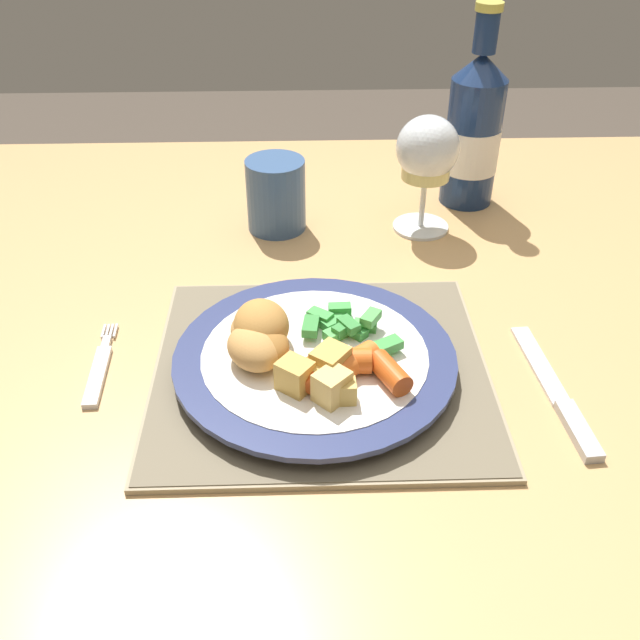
{
  "coord_description": "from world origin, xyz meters",
  "views": [
    {
      "loc": [
        -0.02,
        -0.67,
        1.18
      ],
      "look_at": [
        -0.01,
        -0.12,
        0.78
      ],
      "focal_mm": 40.0,
      "sensor_mm": 36.0,
      "label": 1
    }
  ],
  "objects_px": {
    "wine_glass": "(427,154)",
    "table_knife": "(560,399)",
    "bottle": "(473,131)",
    "fork": "(99,369)",
    "dinner_plate": "(315,360)",
    "drinking_cup": "(276,193)",
    "dining_table": "(323,349)"
  },
  "relations": [
    {
      "from": "wine_glass",
      "to": "dining_table",
      "type": "bearing_deg",
      "value": -133.34
    },
    {
      "from": "dining_table",
      "to": "table_knife",
      "type": "bearing_deg",
      "value": -43.17
    },
    {
      "from": "table_knife",
      "to": "dinner_plate",
      "type": "bearing_deg",
      "value": 168.27
    },
    {
      "from": "drinking_cup",
      "to": "bottle",
      "type": "bearing_deg",
      "value": 15.23
    },
    {
      "from": "dining_table",
      "to": "dinner_plate",
      "type": "xyz_separation_m",
      "value": [
        -0.01,
        -0.15,
        0.1
      ]
    },
    {
      "from": "dinner_plate",
      "to": "wine_glass",
      "type": "height_order",
      "value": "wine_glass"
    },
    {
      "from": "dining_table",
      "to": "drinking_cup",
      "type": "height_order",
      "value": "drinking_cup"
    },
    {
      "from": "fork",
      "to": "drinking_cup",
      "type": "bearing_deg",
      "value": 59.96
    },
    {
      "from": "dining_table",
      "to": "dinner_plate",
      "type": "relative_size",
      "value": 5.15
    },
    {
      "from": "wine_glass",
      "to": "table_knife",
      "type": "bearing_deg",
      "value": -76.83
    },
    {
      "from": "fork",
      "to": "bottle",
      "type": "xyz_separation_m",
      "value": [
        0.42,
        0.36,
        0.1
      ]
    },
    {
      "from": "fork",
      "to": "wine_glass",
      "type": "height_order",
      "value": "wine_glass"
    },
    {
      "from": "table_knife",
      "to": "drinking_cup",
      "type": "distance_m",
      "value": 0.44
    },
    {
      "from": "dining_table",
      "to": "wine_glass",
      "type": "xyz_separation_m",
      "value": [
        0.13,
        0.14,
        0.19
      ]
    },
    {
      "from": "dining_table",
      "to": "bottle",
      "type": "height_order",
      "value": "bottle"
    },
    {
      "from": "dining_table",
      "to": "drinking_cup",
      "type": "distance_m",
      "value": 0.21
    },
    {
      "from": "bottle",
      "to": "drinking_cup",
      "type": "height_order",
      "value": "bottle"
    },
    {
      "from": "fork",
      "to": "bottle",
      "type": "height_order",
      "value": "bottle"
    },
    {
      "from": "dinner_plate",
      "to": "fork",
      "type": "relative_size",
      "value": 2.1
    },
    {
      "from": "dining_table",
      "to": "bottle",
      "type": "bearing_deg",
      "value": 46.82
    },
    {
      "from": "fork",
      "to": "bottle",
      "type": "relative_size",
      "value": 0.49
    },
    {
      "from": "dinner_plate",
      "to": "drinking_cup",
      "type": "relative_size",
      "value": 2.92
    },
    {
      "from": "table_knife",
      "to": "bottle",
      "type": "distance_m",
      "value": 0.43
    },
    {
      "from": "fork",
      "to": "drinking_cup",
      "type": "height_order",
      "value": "drinking_cup"
    },
    {
      "from": "dinner_plate",
      "to": "drinking_cup",
      "type": "xyz_separation_m",
      "value": [
        -0.04,
        0.3,
        0.03
      ]
    },
    {
      "from": "bottle",
      "to": "drinking_cup",
      "type": "relative_size",
      "value": 2.81
    },
    {
      "from": "drinking_cup",
      "to": "fork",
      "type": "bearing_deg",
      "value": -120.04
    },
    {
      "from": "dinner_plate",
      "to": "table_knife",
      "type": "bearing_deg",
      "value": -11.73
    },
    {
      "from": "dinner_plate",
      "to": "table_knife",
      "type": "xyz_separation_m",
      "value": [
        0.22,
        -0.05,
        -0.01
      ]
    },
    {
      "from": "dining_table",
      "to": "table_knife",
      "type": "distance_m",
      "value": 0.3
    },
    {
      "from": "table_knife",
      "to": "wine_glass",
      "type": "bearing_deg",
      "value": 103.17
    },
    {
      "from": "dining_table",
      "to": "dinner_plate",
      "type": "height_order",
      "value": "dinner_plate"
    }
  ]
}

